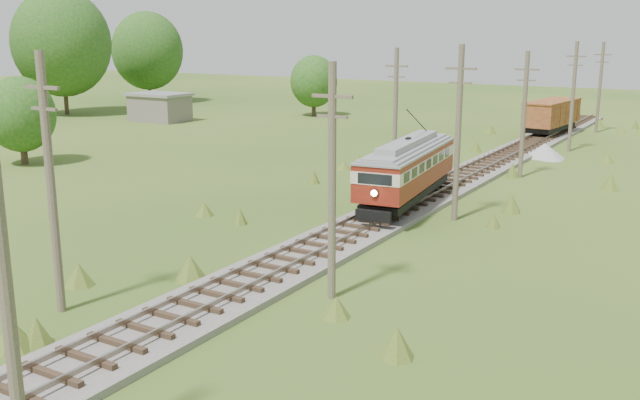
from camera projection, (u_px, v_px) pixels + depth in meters
The scene contains 17 objects.
railbed_main at pixel (420, 198), 41.28m from camera, with size 3.60×96.00×0.57m.
streetcar at pixel (408, 166), 39.15m from camera, with size 3.87×11.11×5.02m.
gondola at pixel (552, 114), 66.68m from camera, with size 3.59×8.78×2.84m.
gravel_pile at pixel (546, 151), 55.51m from camera, with size 3.14×3.33×1.14m.
utility_pole_r_1 at pixel (6, 291), 14.55m from camera, with size 0.30×0.30×8.80m.
utility_pole_r_2 at pixel (332, 181), 25.30m from camera, with size 1.60×0.30×8.60m.
utility_pole_r_3 at pixel (458, 132), 36.16m from camera, with size 1.60×0.30×9.00m.
utility_pole_r_4 at pixel (524, 114), 47.18m from camera, with size 1.60×0.30×8.40m.
utility_pole_r_5 at pixel (573, 95), 57.78m from camera, with size 1.60×0.30×8.90m.
utility_pole_r_6 at pixel (600, 87), 68.76m from camera, with size 1.60×0.30×8.70m.
utility_pole_l_a at pixel (51, 182), 24.00m from camera, with size 1.60×0.30×9.00m.
utility_pole_l_b at pixel (395, 111), 47.57m from camera, with size 1.60×0.30×8.60m.
tree_left_4 at pixel (61, 43), 83.12m from camera, with size 11.34×11.34×14.61m.
tree_left_5 at pixel (147, 51), 97.77m from camera, with size 9.66×9.66×12.44m.
tree_mid_a at pixel (314, 81), 82.80m from camera, with size 5.46×5.46×7.03m.
tree_mid_c at pixel (20, 114), 52.14m from camera, with size 5.04×5.04×6.49m.
shed at pixel (160, 107), 78.51m from camera, with size 6.40×4.40×3.10m.
Camera 1 is at (15.67, -3.48, 9.54)m, focal length 40.00 mm.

